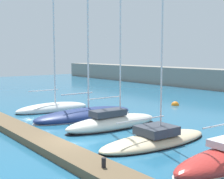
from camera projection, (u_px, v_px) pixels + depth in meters
name	position (u px, v px, depth m)	size (l,w,h in m)	color
ground_plane	(77.00, 147.00, 18.87)	(120.00, 120.00, 0.00)	#236084
dock_pier	(54.00, 148.00, 17.96)	(31.38, 1.77, 0.44)	brown
sailboat_white_nearest	(53.00, 108.00, 30.83)	(2.58, 7.49, 16.34)	white
sailboat_navy_second	(85.00, 114.00, 27.46)	(3.28, 9.62, 20.19)	navy
sailboat_ivory_third	(113.00, 122.00, 23.69)	(2.35, 7.98, 16.33)	silver
sailboat_sand_fourth	(155.00, 139.00, 19.54)	(2.89, 8.29, 15.40)	beige
mooring_buoy_orange	(175.00, 105.00, 34.08)	(0.83, 0.83, 0.83)	orange
dock_bollard	(104.00, 163.00, 14.18)	(0.20, 0.20, 0.44)	black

